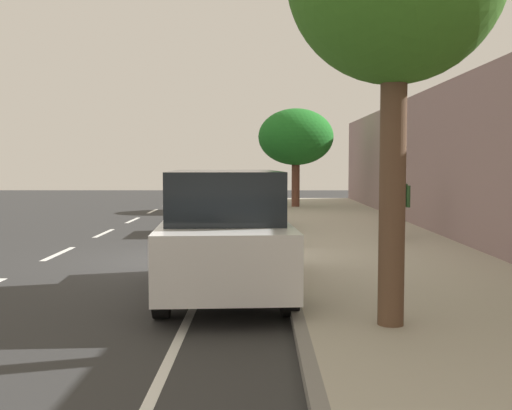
{
  "coord_description": "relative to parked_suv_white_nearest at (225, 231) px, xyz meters",
  "views": [
    {
      "loc": [
        1.53,
        -13.43,
        2.12
      ],
      "look_at": [
        1.42,
        2.38,
        1.04
      ],
      "focal_mm": 43.51,
      "sensor_mm": 36.0,
      "label": 1
    }
  ],
  "objects": [
    {
      "name": "street_tree_mid_block",
      "position": [
        2.17,
        18.11,
        2.23
      ],
      "size": [
        3.38,
        3.38,
        4.41
      ],
      "color": "brown",
      "rests_on": "sidewalk"
    },
    {
      "name": "parked_sedan_green_second",
      "position": [
        -0.14,
        8.93,
        -0.27
      ],
      "size": [
        1.96,
        4.46,
        1.52
      ],
      "color": "#1E512D",
      "rests_on": "ground"
    },
    {
      "name": "pedestrian_on_phone",
      "position": [
        4.19,
        6.31,
        0.06
      ],
      "size": [
        0.52,
        0.41,
        1.67
      ],
      "color": "black",
      "rests_on": "sidewalk"
    },
    {
      "name": "ground",
      "position": [
        -0.96,
        3.58,
        -1.03
      ],
      "size": [
        68.01,
        68.01,
        0.0
      ],
      "primitive_type": "plane",
      "color": "#303030"
    },
    {
      "name": "curb_edge",
      "position": [
        1.06,
        3.58,
        -0.96
      ],
      "size": [
        0.16,
        42.51,
        0.14
      ],
      "primitive_type": "cube",
      "color": "gray",
      "rests_on": "ground"
    },
    {
      "name": "bicycle_at_curb",
      "position": [
        0.6,
        5.08,
        -0.67
      ],
      "size": [
        1.19,
        1.28,
        0.72
      ],
      "color": "black",
      "rests_on": "ground"
    },
    {
      "name": "lane_stripe_centre",
      "position": [
        -4.13,
        2.33,
        -1.02
      ],
      "size": [
        0.14,
        40.0,
        0.01
      ],
      "color": "white",
      "rests_on": "ground"
    },
    {
      "name": "parked_suv_white_nearest",
      "position": [
        0.0,
        0.0,
        0.0
      ],
      "size": [
        2.22,
        4.82,
        1.99
      ],
      "color": "white",
      "rests_on": "ground"
    },
    {
      "name": "building_facade",
      "position": [
        5.76,
        3.58,
        1.12
      ],
      "size": [
        0.5,
        42.51,
        4.29
      ],
      "primitive_type": "cube",
      "color": "gray",
      "rests_on": "ground"
    },
    {
      "name": "parked_sedan_silver_mid",
      "position": [
        -0.04,
        21.24,
        -0.27
      ],
      "size": [
        1.88,
        4.42,
        1.52
      ],
      "color": "#B7BABF",
      "rests_on": "ground"
    },
    {
      "name": "lane_stripe_bike_edge",
      "position": [
        -0.41,
        3.58,
        -1.02
      ],
      "size": [
        0.12,
        42.51,
        0.01
      ],
      "primitive_type": "cube",
      "color": "white",
      "rests_on": "ground"
    },
    {
      "name": "cyclist_with_backpack",
      "position": [
        0.82,
        4.65,
        0.0
      ],
      "size": [
        0.54,
        0.55,
        1.69
      ],
      "color": "#C6B284",
      "rests_on": "ground"
    },
    {
      "name": "sidewalk",
      "position": [
        3.33,
        3.58,
        -0.96
      ],
      "size": [
        4.37,
        42.51,
        0.14
      ],
      "primitive_type": "cube",
      "color": "#AEA997",
      "rests_on": "ground"
    }
  ]
}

